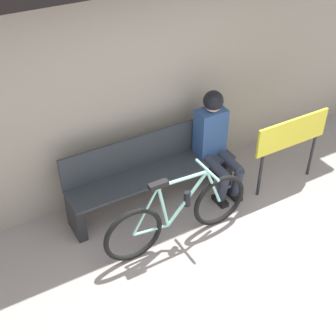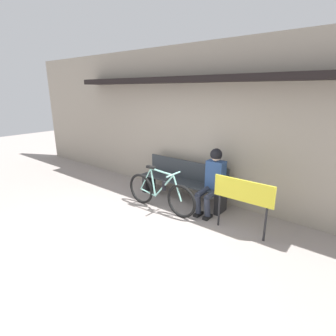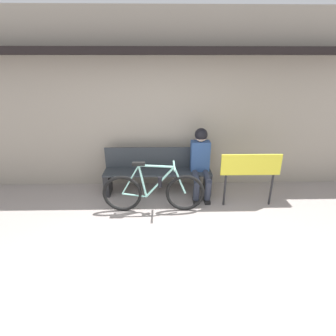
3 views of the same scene
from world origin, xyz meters
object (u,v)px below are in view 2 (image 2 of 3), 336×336
(park_bench_near, at_px, (183,181))
(bicycle, at_px, (160,193))
(person_seated, at_px, (213,177))
(signboard, at_px, (243,194))

(park_bench_near, bearing_deg, bicycle, -94.45)
(person_seated, bearing_deg, signboard, -28.33)
(bicycle, xyz_separation_m, person_seated, (0.83, 0.58, 0.36))
(park_bench_near, distance_m, signboard, 1.67)
(bicycle, relative_size, person_seated, 1.34)
(park_bench_near, distance_m, person_seated, 0.84)
(park_bench_near, relative_size, signboard, 1.98)
(bicycle, bearing_deg, signboard, 5.82)
(park_bench_near, xyz_separation_m, signboard, (1.56, -0.54, 0.28))
(park_bench_near, height_order, bicycle, bicycle)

